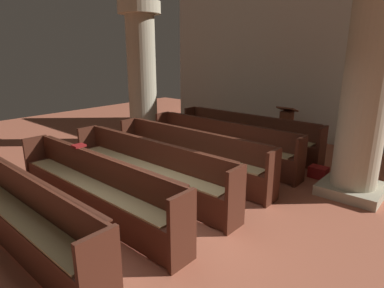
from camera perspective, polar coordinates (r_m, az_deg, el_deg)
The scene contains 13 objects.
ground_plane at distance 5.13m, azimuth -7.28°, elevation -12.74°, with size 19.20×19.20×0.00m, color #AD5B42.
back_wall at distance 9.64m, azimuth 21.14°, elevation 13.77°, with size 10.00×0.16×4.50m, color beige.
pew_row_0 at distance 8.16m, azimuth 9.68°, elevation 2.01°, with size 3.80×0.47×0.94m.
pew_row_1 at distance 7.28m, azimuth 5.14°, elevation 0.46°, with size 3.80×0.46×0.94m.
pew_row_2 at distance 6.47m, azimuth -0.60°, elevation -1.49°, with size 3.80×0.47×0.94m.
pew_row_3 at distance 5.75m, azimuth -7.90°, elevation -3.94°, with size 3.80×0.46×0.94m.
pew_row_4 at distance 5.15m, azimuth -17.14°, elevation -6.93°, with size 3.80×0.46×0.94m.
pew_row_5 at distance 4.74m, azimuth -28.51°, elevation -10.31°, with size 3.80×0.47×0.94m.
pillar_aisle_side at distance 6.07m, azimuth 28.62°, elevation 9.01°, with size 1.10×1.10×3.69m.
pillar_far_side at distance 8.95m, azimuth -8.89°, elevation 12.40°, with size 1.10×1.10×3.69m.
lectern at distance 8.94m, azimuth 16.27°, elevation 2.44°, with size 0.48×0.45×1.08m.
hymn_book at distance 5.65m, azimuth -19.46°, elevation -0.28°, with size 0.16×0.20×0.04m, color maroon.
kneeler_box_red at distance 7.02m, azimuth 21.50°, elevation -4.66°, with size 0.35×0.27×0.22m, color maroon.
Camera 1 is at (3.42, -2.93, 2.46)m, focal length 30.06 mm.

